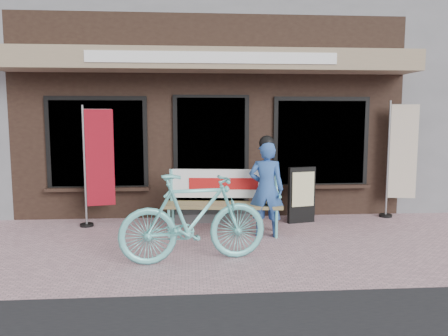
{
  "coord_description": "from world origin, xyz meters",
  "views": [
    {
      "loc": [
        -0.35,
        -5.81,
        1.83
      ],
      "look_at": [
        0.13,
        0.7,
        1.05
      ],
      "focal_mm": 35.0,
      "sensor_mm": 36.0,
      "label": 1
    }
  ],
  "objects": [
    {
      "name": "nobori_red",
      "position": [
        -1.91,
        1.5,
        1.04
      ],
      "size": [
        0.6,
        0.26,
        2.01
      ],
      "rotation": [
        0.0,
        0.0,
        0.24
      ],
      "color": "gray",
      "rests_on": "ground"
    },
    {
      "name": "ground",
      "position": [
        0.0,
        0.0,
        0.0
      ],
      "size": [
        70.0,
        70.0,
        0.0
      ],
      "primitive_type": "plane",
      "color": "#C4969F",
      "rests_on": "ground"
    },
    {
      "name": "nobori_cream",
      "position": [
        3.38,
        1.71,
        1.09
      ],
      "size": [
        0.63,
        0.27,
        2.1
      ],
      "rotation": [
        0.0,
        0.0,
        -0.19
      ],
      "color": "gray",
      "rests_on": "ground"
    },
    {
      "name": "storefront",
      "position": [
        0.0,
        4.96,
        2.99
      ],
      "size": [
        7.0,
        6.77,
        6.0
      ],
      "color": "black",
      "rests_on": "ground"
    },
    {
      "name": "menu_stand",
      "position": [
        1.53,
        1.45,
        0.49
      ],
      "size": [
        0.49,
        0.21,
        0.96
      ],
      "rotation": [
        0.0,
        0.0,
        0.23
      ],
      "color": "black",
      "rests_on": "ground"
    },
    {
      "name": "person",
      "position": [
        0.77,
        0.67,
        0.76
      ],
      "size": [
        0.59,
        0.46,
        1.54
      ],
      "rotation": [
        0.0,
        0.0,
        -0.22
      ],
      "color": "#2D549C",
      "rests_on": "ground"
    },
    {
      "name": "bench",
      "position": [
        0.14,
        0.91,
        0.58
      ],
      "size": [
        1.87,
        0.67,
        0.99
      ],
      "rotation": [
        0.0,
        0.0,
        -0.11
      ],
      "color": "#68CBC7",
      "rests_on": "ground"
    },
    {
      "name": "bicycle",
      "position": [
        -0.33,
        -0.45,
        0.56
      ],
      "size": [
        1.93,
        0.84,
        1.12
      ],
      "primitive_type": "imported",
      "rotation": [
        0.0,
        0.0,
        1.74
      ],
      "color": "#68CBC7",
      "rests_on": "ground"
    }
  ]
}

